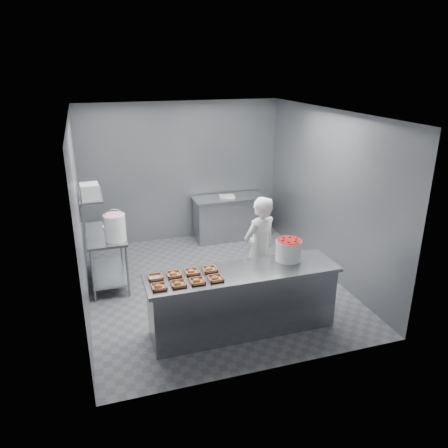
{
  "coord_description": "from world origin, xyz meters",
  "views": [
    {
      "loc": [
        -1.82,
        -6.22,
        3.48
      ],
      "look_at": [
        0.1,
        -0.2,
        1.14
      ],
      "focal_mm": 35.0,
      "sensor_mm": 36.0,
      "label": 1
    }
  ],
  "objects_px": {
    "tray_2": "(197,281)",
    "tray_4": "(155,277)",
    "tray_6": "(192,272)",
    "glaze_bucket": "(115,227)",
    "tray_1": "(178,284)",
    "appliance": "(90,191)",
    "back_counter": "(230,217)",
    "tray_3": "(215,278)",
    "worker": "(259,249)",
    "tray_0": "(159,287)",
    "tray_7": "(209,269)",
    "service_counter": "(242,300)",
    "tray_5": "(174,274)",
    "prep_table": "(107,251)",
    "strawberry_tub": "(289,249)"
  },
  "relations": [
    {
      "from": "tray_1",
      "to": "tray_6",
      "type": "xyz_separation_m",
      "value": [
        0.24,
        0.27,
        0.0
      ]
    },
    {
      "from": "tray_5",
      "to": "glaze_bucket",
      "type": "xyz_separation_m",
      "value": [
        -0.61,
        1.47,
        0.19
      ]
    },
    {
      "from": "tray_7",
      "to": "tray_1",
      "type": "bearing_deg",
      "value": -150.27
    },
    {
      "from": "tray_2",
      "to": "tray_4",
      "type": "xyz_separation_m",
      "value": [
        -0.48,
        0.27,
        -0.0
      ]
    },
    {
      "from": "appliance",
      "to": "tray_1",
      "type": "bearing_deg",
      "value": -67.03
    },
    {
      "from": "service_counter",
      "to": "tray_0",
      "type": "xyz_separation_m",
      "value": [
        -1.14,
        -0.14,
        0.47
      ]
    },
    {
      "from": "service_counter",
      "to": "tray_0",
      "type": "relative_size",
      "value": 13.88
    },
    {
      "from": "service_counter",
      "to": "worker",
      "type": "xyz_separation_m",
      "value": [
        0.53,
        0.73,
        0.38
      ]
    },
    {
      "from": "tray_1",
      "to": "tray_5",
      "type": "relative_size",
      "value": 1.0
    },
    {
      "from": "service_counter",
      "to": "glaze_bucket",
      "type": "xyz_separation_m",
      "value": [
        -1.51,
        1.61,
        0.66
      ]
    },
    {
      "from": "tray_0",
      "to": "tray_6",
      "type": "relative_size",
      "value": 1.0
    },
    {
      "from": "tray_3",
      "to": "strawberry_tub",
      "type": "distance_m",
      "value": 1.18
    },
    {
      "from": "tray_5",
      "to": "appliance",
      "type": "distance_m",
      "value": 1.98
    },
    {
      "from": "tray_7",
      "to": "glaze_bucket",
      "type": "xyz_separation_m",
      "value": [
        -1.09,
        1.47,
        0.19
      ]
    },
    {
      "from": "tray_1",
      "to": "tray_3",
      "type": "xyz_separation_m",
      "value": [
        0.48,
        0.0,
        0.0
      ]
    },
    {
      "from": "prep_table",
      "to": "tray_6",
      "type": "height_order",
      "value": "tray_6"
    },
    {
      "from": "prep_table",
      "to": "tray_0",
      "type": "height_order",
      "value": "tray_0"
    },
    {
      "from": "tray_5",
      "to": "worker",
      "type": "bearing_deg",
      "value": 22.46
    },
    {
      "from": "prep_table",
      "to": "tray_1",
      "type": "xyz_separation_m",
      "value": [
        0.75,
        -2.09,
        0.33
      ]
    },
    {
      "from": "strawberry_tub",
      "to": "tray_7",
      "type": "bearing_deg",
      "value": 180.0
    },
    {
      "from": "tray_0",
      "to": "tray_1",
      "type": "height_order",
      "value": "same"
    },
    {
      "from": "tray_1",
      "to": "appliance",
      "type": "relative_size",
      "value": 0.62
    },
    {
      "from": "worker",
      "to": "appliance",
      "type": "relative_size",
      "value": 5.53
    },
    {
      "from": "tray_1",
      "to": "tray_0",
      "type": "bearing_deg",
      "value": 180.0
    },
    {
      "from": "strawberry_tub",
      "to": "tray_5",
      "type": "bearing_deg",
      "value": 180.0
    },
    {
      "from": "tray_6",
      "to": "glaze_bucket",
      "type": "height_order",
      "value": "glaze_bucket"
    },
    {
      "from": "tray_0",
      "to": "tray_5",
      "type": "distance_m",
      "value": 0.36
    },
    {
      "from": "tray_2",
      "to": "tray_3",
      "type": "distance_m",
      "value": 0.24
    },
    {
      "from": "tray_3",
      "to": "glaze_bucket",
      "type": "bearing_deg",
      "value": 121.98
    },
    {
      "from": "tray_3",
      "to": "worker",
      "type": "bearing_deg",
      "value": 42.24
    },
    {
      "from": "tray_0",
      "to": "tray_2",
      "type": "xyz_separation_m",
      "value": [
        0.48,
        0.0,
        0.0
      ]
    },
    {
      "from": "tray_0",
      "to": "appliance",
      "type": "height_order",
      "value": "appliance"
    },
    {
      "from": "tray_2",
      "to": "worker",
      "type": "bearing_deg",
      "value": 35.97
    },
    {
      "from": "service_counter",
      "to": "tray_1",
      "type": "bearing_deg",
      "value": -171.36
    },
    {
      "from": "tray_0",
      "to": "appliance",
      "type": "xyz_separation_m",
      "value": [
        -0.68,
        1.86,
        0.75
      ]
    },
    {
      "from": "tray_6",
      "to": "tray_7",
      "type": "relative_size",
      "value": 1.0
    },
    {
      "from": "prep_table",
      "to": "tray_4",
      "type": "relative_size",
      "value": 6.4
    },
    {
      "from": "prep_table",
      "to": "glaze_bucket",
      "type": "xyz_separation_m",
      "value": [
        0.14,
        -0.34,
        0.52
      ]
    },
    {
      "from": "tray_3",
      "to": "tray_4",
      "type": "height_order",
      "value": "tray_3"
    },
    {
      "from": "back_counter",
      "to": "tray_6",
      "type": "bearing_deg",
      "value": -116.64
    },
    {
      "from": "back_counter",
      "to": "service_counter",
      "type": "bearing_deg",
      "value": -105.48
    },
    {
      "from": "back_counter",
      "to": "appliance",
      "type": "relative_size",
      "value": 5.0
    },
    {
      "from": "tray_5",
      "to": "tray_7",
      "type": "relative_size",
      "value": 1.0
    },
    {
      "from": "prep_table",
      "to": "tray_1",
      "type": "height_order",
      "value": "tray_1"
    },
    {
      "from": "service_counter",
      "to": "tray_2",
      "type": "distance_m",
      "value": 0.82
    },
    {
      "from": "tray_2",
      "to": "back_counter",
      "type": "bearing_deg",
      "value": 65.25
    },
    {
      "from": "tray_4",
      "to": "tray_7",
      "type": "height_order",
      "value": "tray_7"
    },
    {
      "from": "tray_1",
      "to": "tray_4",
      "type": "distance_m",
      "value": 0.36
    },
    {
      "from": "glaze_bucket",
      "to": "appliance",
      "type": "bearing_deg",
      "value": 159.13
    },
    {
      "from": "tray_2",
      "to": "tray_5",
      "type": "distance_m",
      "value": 0.36
    }
  ]
}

